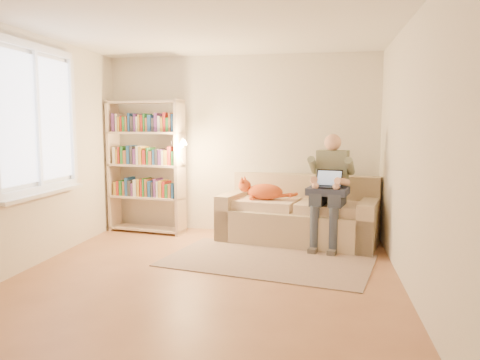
% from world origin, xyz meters
% --- Properties ---
extents(floor, '(4.50, 4.50, 0.00)m').
position_xyz_m(floor, '(0.00, 0.00, 0.00)').
color(floor, '#986345').
rests_on(floor, ground).
extents(ceiling, '(4.00, 4.50, 0.02)m').
position_xyz_m(ceiling, '(0.00, 0.00, 2.60)').
color(ceiling, white).
rests_on(ceiling, wall_back).
extents(wall_left, '(0.02, 4.50, 2.60)m').
position_xyz_m(wall_left, '(-2.00, 0.00, 1.30)').
color(wall_left, silver).
rests_on(wall_left, floor).
extents(wall_right, '(0.02, 4.50, 2.60)m').
position_xyz_m(wall_right, '(2.00, 0.00, 1.30)').
color(wall_right, silver).
rests_on(wall_right, floor).
extents(wall_back, '(4.00, 0.02, 2.60)m').
position_xyz_m(wall_back, '(0.00, 2.25, 1.30)').
color(wall_back, silver).
rests_on(wall_back, floor).
extents(wall_front, '(4.00, 0.02, 2.60)m').
position_xyz_m(wall_front, '(0.00, -2.25, 1.30)').
color(wall_front, silver).
rests_on(wall_front, floor).
extents(window, '(0.12, 1.52, 1.69)m').
position_xyz_m(window, '(-1.95, 0.20, 1.38)').
color(window, white).
rests_on(window, wall_left).
extents(sofa, '(2.24, 1.35, 0.89)m').
position_xyz_m(sofa, '(0.89, 1.74, 0.32)').
color(sofa, tan).
rests_on(sofa, floor).
extents(person, '(0.51, 0.70, 1.47)m').
position_xyz_m(person, '(1.30, 1.50, 0.83)').
color(person, slate).
rests_on(person, sofa).
extents(cat, '(0.76, 0.36, 0.27)m').
position_xyz_m(cat, '(0.36, 1.72, 0.68)').
color(cat, orange).
rests_on(cat, sofa).
extents(blanket, '(0.57, 0.50, 0.09)m').
position_xyz_m(blanket, '(1.26, 1.36, 0.75)').
color(blanket, '#242A3F').
rests_on(blanket, person).
extents(laptop, '(0.38, 0.35, 0.28)m').
position_xyz_m(laptop, '(1.27, 1.37, 0.85)').
color(laptop, black).
rests_on(laptop, blanket).
extents(bookshelf, '(1.28, 0.56, 1.95)m').
position_xyz_m(bookshelf, '(-1.36, 1.90, 1.08)').
color(bookshelf, beige).
rests_on(bookshelf, floor).
extents(rug, '(2.59, 1.86, 0.01)m').
position_xyz_m(rug, '(0.58, 0.70, 0.01)').
color(rug, gray).
rests_on(rug, floor).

